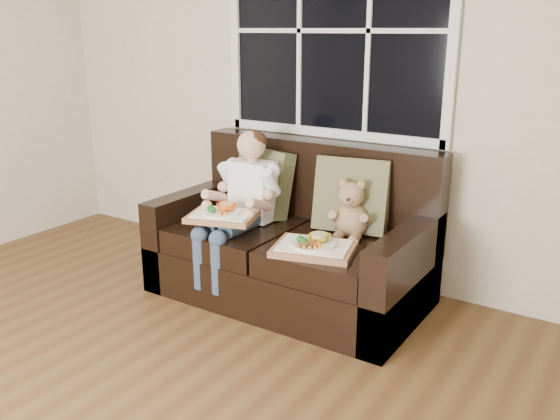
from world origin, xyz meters
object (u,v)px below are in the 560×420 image
Objects in this scene: tray_left at (222,214)px; tray_right at (314,247)px; child at (243,194)px; teddy_bear at (351,213)px; loveseat at (294,249)px.

tray_left reaches higher than tray_right.
child is 1.76× the size of tray_right.
teddy_bear is at bearing 14.13° from child.
child is 0.70m from teddy_bear.
tray_right is at bearing -43.53° from loveseat.
child is 0.68m from tray_right.
tray_right is (0.63, 0.03, -0.09)m from tray_left.
tray_right is at bearing -110.66° from teddy_bear.
tray_left is 0.91× the size of tray_right.
child reaches higher than tray_left.
child is 1.94× the size of tray_left.
teddy_bear is (0.37, 0.05, 0.29)m from loveseat.
tray_right is at bearing -14.82° from tray_left.
child reaches higher than teddy_bear.
tray_left is (-0.00, -0.21, -0.08)m from child.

